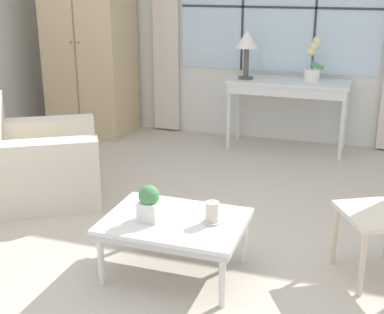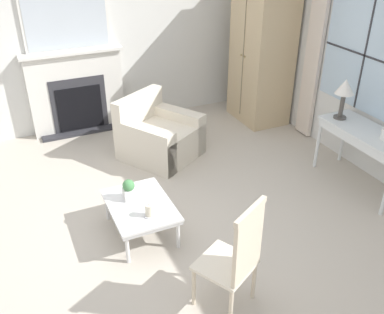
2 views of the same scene
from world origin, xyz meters
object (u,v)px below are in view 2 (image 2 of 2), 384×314
at_px(console_table, 368,138).
at_px(coffee_table, 140,207).
at_px(pillar_candle, 149,211).
at_px(armoire, 262,51).
at_px(side_chair_wooden, 237,255).
at_px(fireplace, 76,85).
at_px(table_lamp, 345,90).
at_px(potted_plant_small, 129,189).
at_px(armchair_upholstered, 159,137).

relative_size(console_table, coffee_table, 1.46).
distance_m(coffee_table, pillar_candle, 0.26).
height_order(armoire, side_chair_wooden, armoire).
bearing_deg(side_chair_wooden, armoire, 145.16).
distance_m(fireplace, armoire, 2.95).
bearing_deg(table_lamp, coffee_table, -85.64).
distance_m(console_table, pillar_candle, 2.82).
bearing_deg(armoire, coffee_table, -53.12).
bearing_deg(side_chair_wooden, potted_plant_small, -161.62).
distance_m(fireplace, potted_plant_small, 2.73).
bearing_deg(console_table, armchair_upholstered, -131.05).
bearing_deg(fireplace, coffee_table, 1.02).
relative_size(armchair_upholstered, coffee_table, 1.46).
bearing_deg(side_chair_wooden, pillar_candle, -160.07).
xyz_separation_m(fireplace, side_chair_wooden, (4.17, 0.46, -0.15)).
bearing_deg(console_table, potted_plant_small, -97.58).
xyz_separation_m(fireplace, armchair_upholstered, (1.33, 0.84, -0.45)).
distance_m(side_chair_wooden, potted_plant_small, 1.52).
bearing_deg(potted_plant_small, fireplace, 179.65).
distance_m(armchair_upholstered, coffee_table, 1.73).
bearing_deg(side_chair_wooden, console_table, 113.63).
xyz_separation_m(armoire, potted_plant_small, (1.93, -2.83, -0.65)).
distance_m(fireplace, pillar_candle, 3.11).
relative_size(table_lamp, coffee_table, 0.60).
xyz_separation_m(side_chair_wooden, coffee_table, (-1.30, -0.41, -0.26)).
bearing_deg(pillar_candle, table_lamp, 99.20).
distance_m(coffee_table, potted_plant_small, 0.22).
xyz_separation_m(armoire, side_chair_wooden, (3.37, -2.35, -0.55)).
relative_size(fireplace, table_lamp, 4.27).
xyz_separation_m(armoire, coffee_table, (2.07, -2.76, -0.82)).
bearing_deg(pillar_candle, coffee_table, -173.92).
xyz_separation_m(armchair_upholstered, potted_plant_small, (1.39, -0.86, 0.20)).
bearing_deg(coffee_table, armoire, 126.88).
distance_m(console_table, side_chair_wooden, 2.64).
bearing_deg(coffee_table, side_chair_wooden, 17.57).
xyz_separation_m(fireplace, armoire, (0.79, 2.81, 0.40)).
xyz_separation_m(fireplace, coffee_table, (2.86, 0.05, -0.41)).
xyz_separation_m(armoire, pillar_candle, (2.31, -2.74, -0.71)).
bearing_deg(console_table, pillar_candle, -90.22).
height_order(fireplace, table_lamp, fireplace).
xyz_separation_m(table_lamp, armchair_upholstered, (-1.32, -1.98, -0.85)).
height_order(console_table, potted_plant_small, console_table).
xyz_separation_m(console_table, pillar_candle, (-0.01, -2.81, -0.23)).
bearing_deg(armoire, table_lamp, 0.33).
bearing_deg(side_chair_wooden, fireplace, -173.66).
distance_m(potted_plant_small, pillar_candle, 0.39).
bearing_deg(coffee_table, pillar_candle, 6.08).
relative_size(coffee_table, pillar_candle, 5.87).
bearing_deg(armoire, side_chair_wooden, -34.84).
height_order(table_lamp, side_chair_wooden, table_lamp).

